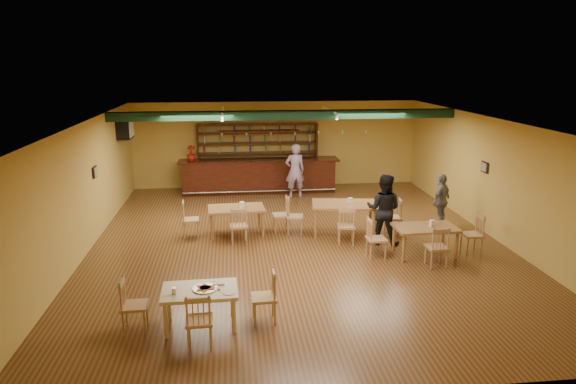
{
  "coord_description": "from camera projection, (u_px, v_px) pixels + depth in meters",
  "views": [
    {
      "loc": [
        -1.56,
        -11.88,
        4.41
      ],
      "look_at": [
        -0.17,
        0.6,
        1.15
      ],
      "focal_mm": 31.89,
      "sensor_mm": 36.0,
      "label": 1
    }
  ],
  "objects": [
    {
      "name": "floor",
      "position": [
        298.0,
        243.0,
        12.7
      ],
      "size": [
        12.0,
        12.0,
        0.0
      ],
      "primitive_type": "plane",
      "color": "#512C17",
      "rests_on": "ground"
    },
    {
      "name": "ceiling_beam",
      "position": [
        286.0,
        115.0,
        14.68
      ],
      "size": [
        10.0,
        0.3,
        0.25
      ],
      "primitive_type": "cube",
      "color": "black",
      "rests_on": "ceiling"
    },
    {
      "name": "track_rail_left",
      "position": [
        223.0,
        111.0,
        15.04
      ],
      "size": [
        0.05,
        2.5,
        0.05
      ],
      "primitive_type": "cube",
      "color": "white",
      "rests_on": "ceiling"
    },
    {
      "name": "track_rail_right",
      "position": [
        330.0,
        110.0,
        15.39
      ],
      "size": [
        0.05,
        2.5,
        0.05
      ],
      "primitive_type": "cube",
      "color": "white",
      "rests_on": "ceiling"
    },
    {
      "name": "ac_unit",
      "position": [
        125.0,
        129.0,
        15.64
      ],
      "size": [
        0.34,
        0.7,
        0.48
      ],
      "primitive_type": "cube",
      "color": "white",
      "rests_on": "wall_left"
    },
    {
      "name": "picture_left",
      "position": [
        95.0,
        172.0,
        12.71
      ],
      "size": [
        0.04,
        0.34,
        0.28
      ],
      "primitive_type": "cube",
      "color": "black",
      "rests_on": "wall_left"
    },
    {
      "name": "picture_right",
      "position": [
        485.0,
        167.0,
        13.29
      ],
      "size": [
        0.04,
        0.34,
        0.28
      ],
      "primitive_type": "cube",
      "color": "black",
      "rests_on": "wall_right"
    },
    {
      "name": "bar_counter",
      "position": [
        259.0,
        176.0,
        17.45
      ],
      "size": [
        5.41,
        0.85,
        1.13
      ],
      "primitive_type": "cube",
      "color": "black",
      "rests_on": "ground"
    },
    {
      "name": "back_bar_hutch",
      "position": [
        258.0,
        156.0,
        17.91
      ],
      "size": [
        4.19,
        0.4,
        2.28
      ],
      "primitive_type": "cube",
      "color": "black",
      "rests_on": "ground"
    },
    {
      "name": "poinsettia",
      "position": [
        191.0,
        153.0,
        17.0
      ],
      "size": [
        0.37,
        0.37,
        0.52
      ],
      "primitive_type": "imported",
      "rotation": [
        0.0,
        0.0,
        0.35
      ],
      "color": "maroon",
      "rests_on": "bar_counter"
    },
    {
      "name": "dining_table_a",
      "position": [
        237.0,
        221.0,
        13.24
      ],
      "size": [
        1.49,
        0.96,
        0.72
      ],
      "primitive_type": "cube",
      "rotation": [
        0.0,
        0.0,
        0.07
      ],
      "color": "olive",
      "rests_on": "ground"
    },
    {
      "name": "dining_table_b",
      "position": [
        344.0,
        219.0,
        13.26
      ],
      "size": [
        1.76,
        1.21,
        0.82
      ],
      "primitive_type": "cube",
      "rotation": [
        0.0,
        0.0,
        -0.14
      ],
      "color": "olive",
      "rests_on": "ground"
    },
    {
      "name": "dining_table_d",
      "position": [
        425.0,
        241.0,
        11.79
      ],
      "size": [
        1.42,
        0.87,
        0.7
      ],
      "primitive_type": "cube",
      "rotation": [
        0.0,
        0.0,
        0.02
      ],
      "color": "olive",
      "rests_on": "ground"
    },
    {
      "name": "near_table",
      "position": [
        200.0,
        308.0,
        8.65
      ],
      "size": [
        1.28,
        0.85,
        0.68
      ],
      "primitive_type": "cube",
      "rotation": [
        0.0,
        0.0,
        0.03
      ],
      "color": "#D1BE8C",
      "rests_on": "ground"
    },
    {
      "name": "pizza_tray",
      "position": [
        205.0,
        289.0,
        8.57
      ],
      "size": [
        0.46,
        0.46,
        0.01
      ],
      "primitive_type": "cylinder",
      "rotation": [
        0.0,
        0.0,
        0.16
      ],
      "color": "silver",
      "rests_on": "near_table"
    },
    {
      "name": "parmesan_shaker",
      "position": [
        174.0,
        291.0,
        8.38
      ],
      "size": [
        0.08,
        0.08,
        0.11
      ],
      "primitive_type": "cylinder",
      "rotation": [
        0.0,
        0.0,
        0.03
      ],
      "color": "#EAE5C6",
      "rests_on": "near_table"
    },
    {
      "name": "napkin_stack",
      "position": [
        219.0,
        283.0,
        8.77
      ],
      "size": [
        0.21,
        0.16,
        0.03
      ],
      "primitive_type": "cube",
      "rotation": [
        0.0,
        0.0,
        0.07
      ],
      "color": "white",
      "rests_on": "near_table"
    },
    {
      "name": "pizza_server",
      "position": [
        213.0,
        287.0,
        8.63
      ],
      "size": [
        0.28,
        0.3,
        0.0
      ],
      "primitive_type": "cube",
      "rotation": [
        0.0,
        0.0,
        -0.84
      ],
      "color": "silver",
      "rests_on": "pizza_tray"
    },
    {
      "name": "side_plate",
      "position": [
        229.0,
        292.0,
        8.44
      ],
      "size": [
        0.23,
        0.23,
        0.01
      ],
      "primitive_type": "cylinder",
      "rotation": [
        0.0,
        0.0,
        0.03
      ],
      "color": "white",
      "rests_on": "near_table"
    },
    {
      "name": "patron_bar",
      "position": [
        295.0,
        171.0,
        16.69
      ],
      "size": [
        0.7,
        0.51,
        1.78
      ],
      "primitive_type": "imported",
      "rotation": [
        0.0,
        0.0,
        3.28
      ],
      "color": "#814CA4",
      "rests_on": "ground"
    },
    {
      "name": "patron_right_a",
      "position": [
        384.0,
        209.0,
        12.45
      ],
      "size": [
        1.06,
        0.98,
        1.75
      ],
      "primitive_type": "imported",
      "rotation": [
        0.0,
        0.0,
        2.66
      ],
      "color": "black",
      "rests_on": "ground"
    },
    {
      "name": "patron_right_b",
      "position": [
        441.0,
        200.0,
        13.75
      ],
      "size": [
        0.88,
        0.85,
        1.47
      ],
      "primitive_type": "imported",
      "rotation": [
        0.0,
        0.0,
        3.88
      ],
      "color": "gray",
      "rests_on": "ground"
    }
  ]
}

